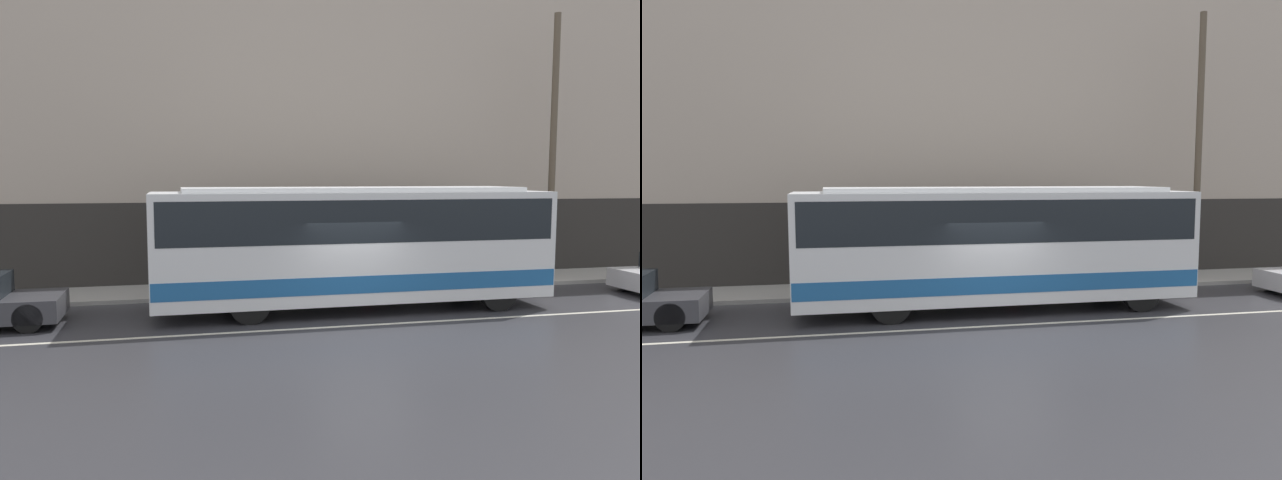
# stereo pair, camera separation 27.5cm
# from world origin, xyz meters

# --- Properties ---
(ground_plane) EXTENTS (60.00, 60.00, 0.00)m
(ground_plane) POSITION_xyz_m (0.00, 0.00, 0.00)
(ground_plane) COLOR #333338
(sidewalk) EXTENTS (60.00, 2.53, 0.12)m
(sidewalk) POSITION_xyz_m (0.00, 5.27, 0.06)
(sidewalk) COLOR #A09E99
(sidewalk) RESTS_ON ground_plane
(building_facade) EXTENTS (60.00, 0.35, 13.88)m
(building_facade) POSITION_xyz_m (0.00, 6.68, 6.73)
(building_facade) COLOR #B7A899
(building_facade) RESTS_ON ground_plane
(lane_stripe) EXTENTS (54.00, 0.14, 0.01)m
(lane_stripe) POSITION_xyz_m (0.00, 0.00, 0.00)
(lane_stripe) COLOR beige
(lane_stripe) RESTS_ON ground_plane
(transit_bus) EXTENTS (10.79, 2.58, 3.36)m
(transit_bus) POSITION_xyz_m (0.34, 1.91, 1.89)
(transit_bus) COLOR white
(transit_bus) RESTS_ON ground_plane
(utility_pole_near) EXTENTS (0.22, 0.22, 8.97)m
(utility_pole_near) POSITION_xyz_m (8.22, 4.71, 4.61)
(utility_pole_near) COLOR brown
(utility_pole_near) RESTS_ON sidewalk
(pedestrian_waiting) EXTENTS (0.36, 0.36, 1.67)m
(pedestrian_waiting) POSITION_xyz_m (1.71, 4.59, 0.90)
(pedestrian_waiting) COLOR maroon
(pedestrian_waiting) RESTS_ON sidewalk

